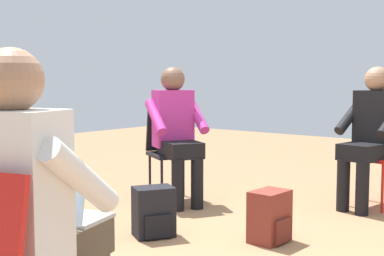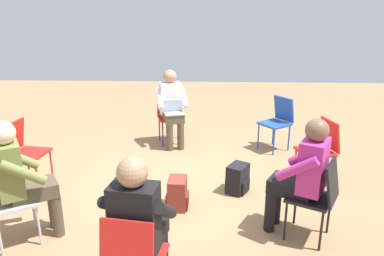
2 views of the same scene
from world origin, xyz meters
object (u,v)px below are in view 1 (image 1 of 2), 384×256
backpack_near_laptop_user (154,215)px  backpack_by_empty_chair (270,219)px  chair_north (379,150)px  chair_northwest (170,147)px  person_in_magenta (177,128)px  chair_west (27,159)px  person_in_black (370,130)px  person_with_laptop (34,202)px

backpack_near_laptop_user → backpack_by_empty_chair: same height
chair_north → backpack_near_laptop_user: 2.20m
chair_northwest → person_in_magenta: (0.15, -0.08, 0.20)m
chair_west → person_in_black: (1.96, 2.13, 0.20)m
backpack_near_laptop_user → chair_north: bearing=65.3°
chair_west → backpack_by_empty_chair: (1.79, 0.73, -0.34)m
chair_west → chair_north: same height
chair_north → backpack_by_empty_chair: (-0.19, -1.56, -0.34)m
chair_northwest → backpack_by_empty_chair: chair_northwest is taller
person_with_laptop → person_in_magenta: (-1.50, 2.53, 0.00)m
chair_north → backpack_by_empty_chair: bearing=91.5°
chair_north → person_with_laptop: size_ratio=0.69×
chair_northwest → person_in_magenta: person_in_magenta is taller
person_in_magenta → backpack_by_empty_chair: bearing=98.0°
person_in_black → backpack_by_empty_chair: 1.51m
person_in_black → backpack_near_laptop_user: (-0.88, -1.81, -0.54)m
chair_west → chair_northwest: same height
backpack_by_empty_chair → backpack_near_laptop_user: bearing=-149.9°
chair_northwest → person_in_magenta: bearing=90.0°
chair_northwest → backpack_near_laptop_user: (0.69, -0.96, -0.34)m
backpack_by_empty_chair → chair_north: bearing=82.9°
chair_north → backpack_by_empty_chair: 1.61m
backpack_by_empty_chair → person_in_magenta: bearing=159.5°
chair_west → chair_north: bearing=124.5°
person_with_laptop → backpack_by_empty_chair: (-0.25, 2.06, -0.53)m
person_in_black → backpack_near_laptop_user: bearing=72.6°
person_with_laptop → person_in_black: (-0.08, 3.46, 0.00)m
chair_northwest → chair_west: bearing=11.6°
chair_north → person_in_magenta: size_ratio=0.69×
chair_west → person_with_laptop: 2.44m
chair_north → person_with_laptop: person_with_laptop is taller
chair_west → person_in_black: 2.90m
chair_northwest → person_in_black: size_ratio=0.69×
chair_north → chair_northwest: size_ratio=1.00×
chair_northwest → person_with_laptop: (1.65, -2.61, 0.20)m
chair_west → person_in_black: bearing=122.7°
person_in_black → chair_north: bearing=-90.0°
chair_west → person_in_magenta: (0.53, 1.20, 0.20)m
chair_northwest → backpack_near_laptop_user: bearing=63.9°
person_in_magenta → backpack_near_laptop_user: bearing=59.9°
person_with_laptop → person_in_magenta: size_ratio=1.00×
chair_north → person_with_laptop: bearing=99.5°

